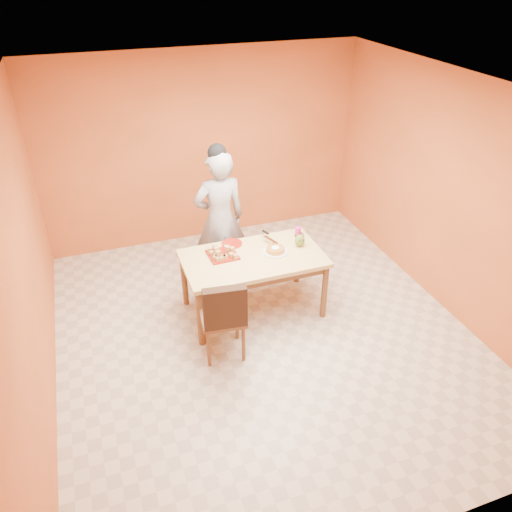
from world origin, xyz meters
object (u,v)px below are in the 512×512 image
object	(u,v)px
dining_table	(253,264)
pastry_platter	(223,255)
person	(220,219)
egg_ornament	(300,241)
dining_chair	(223,315)
checker_tin	(299,235)
magenta_glass	(298,231)
sponge_cake	(275,249)
red_dinner_plate	(232,243)

from	to	relation	value
dining_table	pastry_platter	xyz separation A→B (m)	(-0.32, 0.14, 0.10)
person	egg_ornament	bearing A→B (deg)	133.87
egg_ornament	pastry_platter	bearing A→B (deg)	162.43
dining_chair	egg_ornament	world-z (taller)	dining_chair
egg_ornament	checker_tin	distance (m)	0.24
magenta_glass	pastry_platter	bearing A→B (deg)	-171.37
person	pastry_platter	size ratio (longest dim) A/B	5.49
sponge_cake	magenta_glass	world-z (taller)	magenta_glass
dining_chair	egg_ornament	size ratio (longest dim) A/B	6.54
pastry_platter	checker_tin	world-z (taller)	checker_tin
red_dinner_plate	magenta_glass	world-z (taller)	magenta_glass
dining_table	magenta_glass	size ratio (longest dim) A/B	15.24
dining_chair	sponge_cake	size ratio (longest dim) A/B	4.72
pastry_platter	checker_tin	distance (m)	1.01
checker_tin	sponge_cake	bearing A→B (deg)	-149.15
red_dinner_plate	person	bearing A→B (deg)	92.93
red_dinner_plate	egg_ornament	xyz separation A→B (m)	(0.73, -0.32, 0.07)
dining_chair	egg_ornament	distance (m)	1.34
red_dinner_plate	egg_ornament	world-z (taller)	egg_ornament
red_dinner_plate	dining_chair	bearing A→B (deg)	-112.62
pastry_platter	checker_tin	size ratio (longest dim) A/B	2.85
dining_table	checker_tin	distance (m)	0.73
red_dinner_plate	sponge_cake	distance (m)	0.54
sponge_cake	checker_tin	bearing A→B (deg)	30.85
person	egg_ornament	world-z (taller)	person
dining_chair	sponge_cake	bearing A→B (deg)	44.03
sponge_cake	magenta_glass	xyz separation A→B (m)	(0.41, 0.28, 0.02)
sponge_cake	person	bearing A→B (deg)	119.70
pastry_platter	egg_ornament	xyz separation A→B (m)	(0.91, -0.10, 0.07)
checker_tin	red_dinner_plate	bearing A→B (deg)	172.99
red_dinner_plate	sponge_cake	xyz separation A→B (m)	(0.42, -0.34, 0.03)
person	dining_table	bearing A→B (deg)	100.41
person	checker_tin	bearing A→B (deg)	146.41
person	magenta_glass	world-z (taller)	person
red_dinner_plate	dining_table	bearing A→B (deg)	-67.69
red_dinner_plate	egg_ornament	distance (m)	0.80
dining_table	person	size ratio (longest dim) A/B	0.90
egg_ornament	magenta_glass	world-z (taller)	egg_ornament
magenta_glass	checker_tin	distance (m)	0.05
pastry_platter	person	bearing A→B (deg)	76.31
dining_table	pastry_platter	bearing A→B (deg)	157.11
pastry_platter	red_dinner_plate	world-z (taller)	pastry_platter
red_dinner_plate	egg_ornament	bearing A→B (deg)	-23.35
magenta_glass	checker_tin	world-z (taller)	magenta_glass
dining_table	red_dinner_plate	bearing A→B (deg)	112.31
dining_table	pastry_platter	distance (m)	0.36
dining_chair	magenta_glass	size ratio (longest dim) A/B	9.42
dining_table	checker_tin	bearing A→B (deg)	20.09
person	pastry_platter	bearing A→B (deg)	74.68
person	magenta_glass	bearing A→B (deg)	148.35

